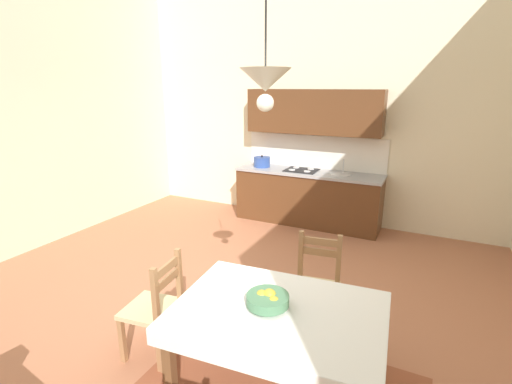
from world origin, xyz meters
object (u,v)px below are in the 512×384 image
Objects in this scene: dining_chair_kitchen_side at (316,287)px; dining_chair_tv_side at (155,309)px; kitchen_cabinetry at (309,173)px; fruit_bowl at (268,300)px; pendant_lamp at (265,81)px; dining_table at (278,323)px.

dining_chair_tv_side is (-1.12, -0.93, 0.00)m from dining_chair_kitchen_side.
dining_chair_kitchen_side is at bearing -70.07° from kitchen_cabinetry.
fruit_bowl is 1.47m from pendant_lamp.
fruit_bowl is (1.04, 0.00, 0.37)m from dining_chair_tv_side.
pendant_lamp is at bearing -76.70° from kitchen_cabinetry.
kitchen_cabinetry is at bearing 105.17° from dining_table.
fruit_bowl is at bearing -50.31° from pendant_lamp.
pendant_lamp reaches higher than kitchen_cabinetry.
dining_chair_kitchen_side and dining_chair_tv_side have the same top height.
dining_chair_tv_side is 2.07m from pendant_lamp.
dining_table is 1.65× the size of dining_chair_kitchen_side.
dining_chair_kitchen_side reaches higher than dining_table.
dining_table is at bearing -90.25° from dining_chair_kitchen_side.
fruit_bowl is (-0.08, -0.01, 0.18)m from dining_table.
pendant_lamp is (0.97, 0.08, 1.83)m from dining_chair_tv_side.
kitchen_cabinetry is at bearing 104.00° from fruit_bowl.
dining_chair_kitchen_side is 3.10× the size of fruit_bowl.
dining_chair_kitchen_side reaches higher than fruit_bowl.
dining_chair_tv_side reaches higher than dining_table.
kitchen_cabinetry is 1.57× the size of dining_table.
dining_chair_tv_side is at bearing -179.23° from dining_table.
dining_table is 1.91× the size of pendant_lamp.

